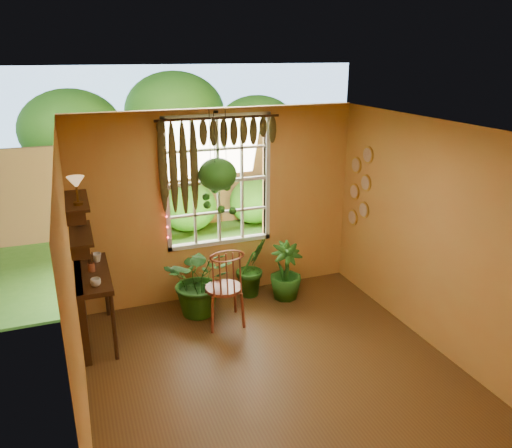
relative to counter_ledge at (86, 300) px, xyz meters
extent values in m
plane|color=#513517|center=(1.91, -1.60, -0.55)|extent=(4.50, 4.50, 0.00)
plane|color=silver|center=(1.91, -1.60, 2.15)|extent=(4.50, 4.50, 0.00)
plane|color=gold|center=(1.91, 0.65, 0.80)|extent=(4.00, 0.00, 4.00)
plane|color=gold|center=(-0.09, -1.60, 0.80)|extent=(0.00, 4.50, 4.50)
plane|color=gold|center=(3.91, -1.60, 0.80)|extent=(0.00, 4.50, 4.50)
cube|color=silver|center=(1.91, 0.68, 1.15)|extent=(1.52, 0.10, 1.86)
cube|color=white|center=(1.91, 0.71, 1.15)|extent=(1.38, 0.01, 1.78)
cylinder|color=#3D2410|center=(1.91, 0.57, 2.03)|extent=(1.70, 0.04, 0.04)
cube|color=#3D2410|center=(0.11, 0.00, 0.32)|extent=(0.40, 1.20, 0.06)
cube|color=#3D2410|center=(-0.05, 0.00, -0.10)|extent=(0.08, 1.18, 0.90)
cylinder|color=#3D2410|center=(0.27, -0.55, -0.12)|extent=(0.05, 0.05, 0.86)
cylinder|color=#3D2410|center=(0.27, 0.55, -0.12)|extent=(0.05, 0.05, 0.86)
cube|color=#3D2410|center=(0.03, 0.00, 0.85)|extent=(0.25, 0.90, 0.04)
cube|color=#3D2410|center=(0.03, 0.00, 1.25)|extent=(0.25, 0.90, 0.04)
cube|color=#2D601B|center=(1.91, 5.65, -0.57)|extent=(14.00, 10.00, 0.04)
cube|color=brown|center=(1.91, 3.85, 0.35)|extent=(12.00, 0.10, 1.80)
plane|color=#87ADE2|center=(1.91, 7.45, 1.00)|extent=(12.00, 0.00, 12.00)
cylinder|color=maroon|center=(1.69, -0.19, -0.05)|extent=(0.51, 0.51, 0.04)
torus|color=maroon|center=(1.68, -0.40, 0.49)|extent=(0.45, 0.07, 0.45)
imported|color=#1D4D14|center=(1.47, 0.15, -0.05)|extent=(1.12, 1.04, 1.01)
imported|color=#1D4D14|center=(2.32, 0.44, -0.11)|extent=(0.58, 0.52, 0.88)
imported|color=#1D4D14|center=(2.74, 0.16, -0.13)|extent=(0.52, 0.52, 0.84)
ellipsoid|color=black|center=(1.83, 0.42, 1.24)|extent=(0.30, 0.30, 0.18)
ellipsoid|color=#1D4D14|center=(1.83, 0.42, 1.31)|extent=(0.51, 0.51, 0.44)
imported|color=silver|center=(0.13, -0.41, 0.39)|extent=(0.15, 0.15, 0.09)
imported|color=beige|center=(0.19, 0.31, 0.40)|extent=(0.13, 0.13, 0.11)
cylinder|color=brown|center=(0.11, 0.03, 0.40)|extent=(0.08, 0.08, 0.10)
imported|color=#B2AD99|center=(0.04, 0.27, 0.93)|extent=(0.15, 0.15, 0.12)
cylinder|color=#563D18|center=(0.05, -0.23, 1.28)|extent=(0.11, 0.11, 0.03)
cylinder|color=#563D18|center=(0.05, -0.23, 1.38)|extent=(0.03, 0.03, 0.19)
cone|color=slate|center=(0.05, -0.23, 1.52)|extent=(0.19, 0.19, 0.13)
camera|label=1|loc=(0.02, -5.81, 2.85)|focal=35.00mm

